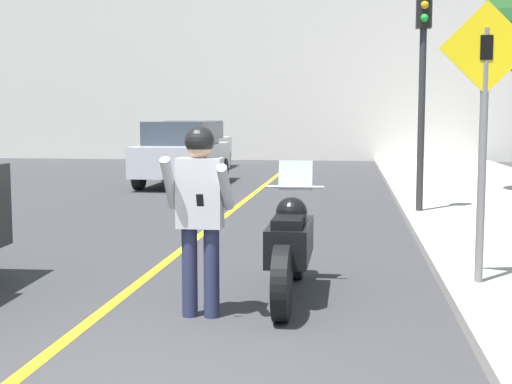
# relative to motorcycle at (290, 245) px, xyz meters

# --- Properties ---
(road_center_line) EXTENTS (0.12, 36.00, 0.01)m
(road_center_line) POSITION_rel_motorcycle_xyz_m (-1.67, 3.43, -0.52)
(road_center_line) COLOR yellow
(road_center_line) RESTS_ON ground
(building_backdrop) EXTENTS (28.00, 1.20, 7.98)m
(building_backdrop) POSITION_rel_motorcycle_xyz_m (-1.07, 23.43, 3.47)
(building_backdrop) COLOR beige
(building_backdrop) RESTS_ON ground
(motorcycle) EXTENTS (0.62, 2.36, 1.32)m
(motorcycle) POSITION_rel_motorcycle_xyz_m (0.00, 0.00, 0.00)
(motorcycle) COLOR black
(motorcycle) RESTS_ON ground
(person_biker) EXTENTS (0.59, 0.47, 1.71)m
(person_biker) POSITION_rel_motorcycle_xyz_m (-0.73, -0.82, 0.53)
(person_biker) COLOR #282D4C
(person_biker) RESTS_ON ground
(crossing_sign) EXTENTS (0.91, 0.08, 2.79)m
(crossing_sign) POSITION_rel_motorcycle_xyz_m (1.88, 0.35, 1.28)
(crossing_sign) COLOR slate
(crossing_sign) RESTS_ON sidewalk_curb
(traffic_light) EXTENTS (0.26, 0.30, 3.96)m
(traffic_light) POSITION_rel_motorcycle_xyz_m (1.81, 5.94, 2.35)
(traffic_light) COLOR #2D2D30
(traffic_light) RESTS_ON sidewalk_curb
(parked_car_silver) EXTENTS (1.88, 4.20, 1.68)m
(parked_car_silver) POSITION_rel_motorcycle_xyz_m (-3.81, 11.44, 0.34)
(parked_car_silver) COLOR black
(parked_car_silver) RESTS_ON ground
(parked_car_white) EXTENTS (1.88, 4.20, 1.68)m
(parked_car_white) POSITION_rel_motorcycle_xyz_m (-4.73, 17.23, 0.34)
(parked_car_white) COLOR black
(parked_car_white) RESTS_ON ground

